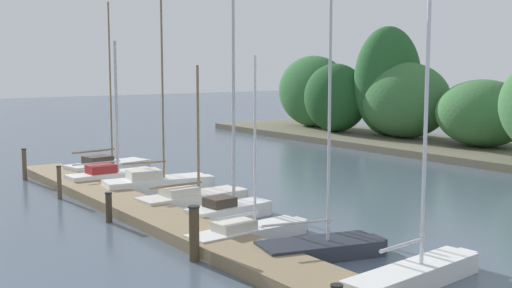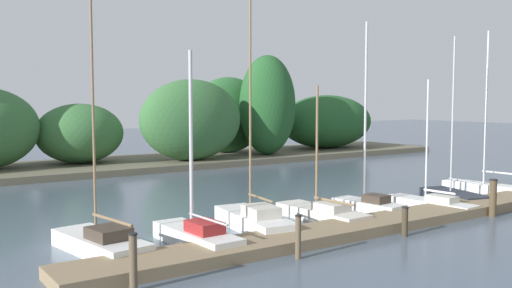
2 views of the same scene
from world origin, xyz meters
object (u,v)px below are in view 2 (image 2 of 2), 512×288
Objects in this scene: sailboat_6 at (452,194)px; sailboat_4 at (367,202)px; sailboat_2 at (253,218)px; mooring_piling_3 at (493,198)px; sailboat_3 at (320,212)px; mooring_piling_2 at (405,221)px; mooring_piling_0 at (133,262)px; mooring_piling_1 at (298,237)px; sailboat_1 at (195,233)px; sailboat_5 at (429,203)px; sailboat_7 at (486,186)px; sailboat_0 at (99,241)px.

sailboat_4 is at bearing 100.73° from sailboat_6.
sailboat_2 reaches higher than mooring_piling_3.
mooring_piling_2 is (0.64, -3.49, 0.19)m from sailboat_3.
mooring_piling_0 is 4.88m from mooring_piling_1.
sailboat_4 is 11.73m from mooring_piling_0.
mooring_piling_2 is at bearing -116.42° from sailboat_1.
mooring_piling_0 is 1.42× the size of mooring_piling_2.
mooring_piling_1 is at bearing 112.74° from sailboat_4.
sailboat_1 is at bearing 105.55° from sailboat_6.
mooring_piling_0 is 14.60m from mooring_piling_3.
mooring_piling_2 is (-4.35, -2.48, 0.22)m from sailboat_5.
mooring_piling_0 is at bearing 115.02° from sailboat_6.
sailboat_7 is at bearing 10.22° from mooring_piling_0.
mooring_piling_2 is (-9.71, -3.46, 0.14)m from sailboat_7.
mooring_piling_3 is (5.18, 0.18, 0.23)m from mooring_piling_2.
sailboat_4 is at bearing 64.30° from sailboat_5.
sailboat_1 is at bearing 94.47° from sailboat_3.
mooring_piling_3 is at bearing -112.97° from sailboat_0.
sailboat_1 is 0.80× the size of sailboat_4.
sailboat_3 is 7.42m from sailboat_6.
sailboat_4 is 2.75m from sailboat_5.
sailboat_6 is at bearing -84.22° from sailboat_2.
sailboat_5 is 2.49m from mooring_piling_3.
sailboat_3 is 5.29m from mooring_piling_1.
sailboat_5 is (10.61, -0.34, -0.12)m from sailboat_1.
sailboat_2 is 8.02m from sailboat_5.
sailboat_2 is 13.30m from sailboat_7.
sailboat_6 is at bearing -100.82° from sailboat_0.
sailboat_5 reaches higher than mooring_piling_1.
sailboat_0 is at bearing 139.40° from mooring_piling_1.
sailboat_5 is at bearing -89.96° from sailboat_2.
sailboat_0 is 6.24× the size of mooring_piling_1.
mooring_piling_2 is (4.55, 0.08, -0.14)m from mooring_piling_1.
mooring_piling_3 is at bearing -103.29° from sailboat_2.
mooring_piling_2 is 0.68× the size of mooring_piling_3.
sailboat_1 is 0.70× the size of sailboat_2.
sailboat_5 reaches higher than sailboat_3.
sailboat_5 is 5.01m from mooring_piling_2.
mooring_piling_2 is at bearing 115.09° from sailboat_5.
mooring_piling_2 is at bearing 129.15° from sailboat_6.
sailboat_2 is at bearing 31.51° from mooring_piling_0.
sailboat_6 is at bearing 16.10° from mooring_piling_1.
sailboat_0 is 13.36m from sailboat_5.
mooring_piling_1 is at bearing -178.51° from mooring_piling_3.
mooring_piling_3 is at bearing -140.67° from sailboat_4.
sailboat_1 is 0.83× the size of sailboat_6.
sailboat_4 is 3.90m from mooring_piling_2.
mooring_piling_1 reaches higher than mooring_piling_2.
sailboat_3 is 3.98× the size of mooring_piling_1.
sailboat_5 is at bearing -117.59° from sailboat_4.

